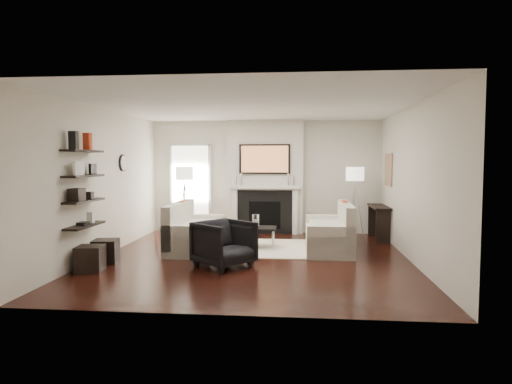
# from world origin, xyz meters

# --- Properties ---
(room_envelope) EXTENTS (6.00, 6.00, 6.00)m
(room_envelope) POSITION_xyz_m (0.00, 0.00, 1.35)
(room_envelope) COLOR black
(room_envelope) RESTS_ON ground
(chimney_breast) EXTENTS (1.80, 0.25, 2.70)m
(chimney_breast) POSITION_xyz_m (0.00, 2.88, 1.35)
(chimney_breast) COLOR silver
(chimney_breast) RESTS_ON floor
(fireplace_surround) EXTENTS (1.30, 0.02, 1.04)m
(fireplace_surround) POSITION_xyz_m (0.00, 2.74, 0.52)
(fireplace_surround) COLOR black
(fireplace_surround) RESTS_ON floor
(firebox) EXTENTS (0.75, 0.02, 0.65)m
(firebox) POSITION_xyz_m (0.00, 2.73, 0.45)
(firebox) COLOR black
(firebox) RESTS_ON floor
(mantel_pilaster_l) EXTENTS (0.12, 0.08, 1.10)m
(mantel_pilaster_l) POSITION_xyz_m (-0.72, 2.71, 0.55)
(mantel_pilaster_l) COLOR white
(mantel_pilaster_l) RESTS_ON floor
(mantel_pilaster_r) EXTENTS (0.12, 0.08, 1.10)m
(mantel_pilaster_r) POSITION_xyz_m (0.72, 2.71, 0.55)
(mantel_pilaster_r) COLOR white
(mantel_pilaster_r) RESTS_ON floor
(mantel_shelf) EXTENTS (1.70, 0.18, 0.07)m
(mantel_shelf) POSITION_xyz_m (0.00, 2.69, 1.12)
(mantel_shelf) COLOR white
(mantel_shelf) RESTS_ON chimney_breast
(tv_body) EXTENTS (1.20, 0.06, 0.70)m
(tv_body) POSITION_xyz_m (0.00, 2.71, 1.78)
(tv_body) COLOR black
(tv_body) RESTS_ON chimney_breast
(tv_screen) EXTENTS (1.10, 0.00, 0.62)m
(tv_screen) POSITION_xyz_m (0.00, 2.68, 1.78)
(tv_screen) COLOR #BF723F
(tv_screen) RESTS_ON tv_body
(candlestick_l_tall) EXTENTS (0.04, 0.04, 0.30)m
(candlestick_l_tall) POSITION_xyz_m (-0.55, 2.70, 1.30)
(candlestick_l_tall) COLOR silver
(candlestick_l_tall) RESTS_ON mantel_shelf
(candlestick_l_short) EXTENTS (0.04, 0.04, 0.24)m
(candlestick_l_short) POSITION_xyz_m (-0.68, 2.70, 1.27)
(candlestick_l_short) COLOR silver
(candlestick_l_short) RESTS_ON mantel_shelf
(candlestick_r_tall) EXTENTS (0.04, 0.04, 0.30)m
(candlestick_r_tall) POSITION_xyz_m (0.55, 2.70, 1.30)
(candlestick_r_tall) COLOR silver
(candlestick_r_tall) RESTS_ON mantel_shelf
(candlestick_r_short) EXTENTS (0.04, 0.04, 0.24)m
(candlestick_r_short) POSITION_xyz_m (0.68, 2.70, 1.27)
(candlestick_r_short) COLOR silver
(candlestick_r_short) RESTS_ON mantel_shelf
(hallway_panel) EXTENTS (0.90, 0.02, 2.10)m
(hallway_panel) POSITION_xyz_m (-1.85, 2.98, 1.05)
(hallway_panel) COLOR white
(hallway_panel) RESTS_ON floor
(door_trim_l) EXTENTS (0.06, 0.06, 2.16)m
(door_trim_l) POSITION_xyz_m (-2.33, 2.96, 1.05)
(door_trim_l) COLOR white
(door_trim_l) RESTS_ON floor
(door_trim_r) EXTENTS (0.06, 0.06, 2.16)m
(door_trim_r) POSITION_xyz_m (-1.37, 2.96, 1.05)
(door_trim_r) COLOR white
(door_trim_r) RESTS_ON floor
(door_trim_top) EXTENTS (1.02, 0.06, 0.06)m
(door_trim_top) POSITION_xyz_m (-1.85, 2.96, 2.13)
(door_trim_top) COLOR white
(door_trim_top) RESTS_ON wall_back
(rug) EXTENTS (2.60, 2.00, 0.01)m
(rug) POSITION_xyz_m (-0.20, 0.99, 0.01)
(rug) COLOR beige
(rug) RESTS_ON floor
(loveseat_left_base) EXTENTS (0.85, 1.80, 0.42)m
(loveseat_left_base) POSITION_xyz_m (-1.19, 0.66, 0.21)
(loveseat_left_base) COLOR beige
(loveseat_left_base) RESTS_ON floor
(loveseat_left_back) EXTENTS (0.18, 1.80, 0.80)m
(loveseat_left_back) POSITION_xyz_m (-1.52, 0.66, 0.53)
(loveseat_left_back) COLOR beige
(loveseat_left_back) RESTS_ON floor
(loveseat_left_arm_n) EXTENTS (0.85, 0.18, 0.60)m
(loveseat_left_arm_n) POSITION_xyz_m (-1.19, -0.15, 0.30)
(loveseat_left_arm_n) COLOR beige
(loveseat_left_arm_n) RESTS_ON floor
(loveseat_left_arm_s) EXTENTS (0.85, 0.18, 0.60)m
(loveseat_left_arm_s) POSITION_xyz_m (-1.19, 1.47, 0.30)
(loveseat_left_arm_s) COLOR beige
(loveseat_left_arm_s) RESTS_ON floor
(loveseat_left_cushion) EXTENTS (0.63, 1.44, 0.10)m
(loveseat_left_cushion) POSITION_xyz_m (-1.14, 0.66, 0.47)
(loveseat_left_cushion) COLOR beige
(loveseat_left_cushion) RESTS_ON loveseat_left_base
(pillow_left_orange) EXTENTS (0.10, 0.42, 0.42)m
(pillow_left_orange) POSITION_xyz_m (-1.52, 0.96, 0.73)
(pillow_left_orange) COLOR #B73416
(pillow_left_orange) RESTS_ON loveseat_left_cushion
(pillow_left_charcoal) EXTENTS (0.10, 0.40, 0.40)m
(pillow_left_charcoal) POSITION_xyz_m (-1.52, 0.36, 0.72)
(pillow_left_charcoal) COLOR black
(pillow_left_charcoal) RESTS_ON loveseat_left_cushion
(loveseat_right_base) EXTENTS (0.85, 1.80, 0.42)m
(loveseat_right_base) POSITION_xyz_m (1.39, 0.85, 0.21)
(loveseat_right_base) COLOR beige
(loveseat_right_base) RESTS_ON floor
(loveseat_right_back) EXTENTS (0.18, 1.80, 0.80)m
(loveseat_right_back) POSITION_xyz_m (1.72, 0.85, 0.53)
(loveseat_right_back) COLOR beige
(loveseat_right_back) RESTS_ON floor
(loveseat_right_arm_n) EXTENTS (0.85, 0.18, 0.60)m
(loveseat_right_arm_n) POSITION_xyz_m (1.39, 0.04, 0.30)
(loveseat_right_arm_n) COLOR beige
(loveseat_right_arm_n) RESTS_ON floor
(loveseat_right_arm_s) EXTENTS (0.85, 0.18, 0.60)m
(loveseat_right_arm_s) POSITION_xyz_m (1.39, 1.66, 0.30)
(loveseat_right_arm_s) COLOR beige
(loveseat_right_arm_s) RESTS_ON floor
(loveseat_right_cushion) EXTENTS (0.63, 1.44, 0.10)m
(loveseat_right_cushion) POSITION_xyz_m (1.34, 0.85, 0.47)
(loveseat_right_cushion) COLOR beige
(loveseat_right_cushion) RESTS_ON loveseat_right_base
(pillow_right_orange) EXTENTS (0.10, 0.42, 0.42)m
(pillow_right_orange) POSITION_xyz_m (1.72, 1.15, 0.73)
(pillow_right_orange) COLOR #B73416
(pillow_right_orange) RESTS_ON loveseat_right_cushion
(pillow_right_charcoal) EXTENTS (0.10, 0.40, 0.40)m
(pillow_right_charcoal) POSITION_xyz_m (1.72, 0.55, 0.72)
(pillow_right_charcoal) COLOR black
(pillow_right_charcoal) RESTS_ON loveseat_right_cushion
(coffee_table) EXTENTS (1.10, 0.55, 0.04)m
(coffee_table) POSITION_xyz_m (-0.19, 0.98, 0.40)
(coffee_table) COLOR black
(coffee_table) RESTS_ON floor
(coffee_leg_nw) EXTENTS (0.02, 0.02, 0.38)m
(coffee_leg_nw) POSITION_xyz_m (-0.69, 0.76, 0.19)
(coffee_leg_nw) COLOR silver
(coffee_leg_nw) RESTS_ON floor
(coffee_leg_ne) EXTENTS (0.02, 0.02, 0.38)m
(coffee_leg_ne) POSITION_xyz_m (0.31, 0.76, 0.19)
(coffee_leg_ne) COLOR silver
(coffee_leg_ne) RESTS_ON floor
(coffee_leg_sw) EXTENTS (0.02, 0.02, 0.38)m
(coffee_leg_sw) POSITION_xyz_m (-0.69, 1.20, 0.19)
(coffee_leg_sw) COLOR silver
(coffee_leg_sw) RESTS_ON floor
(coffee_leg_se) EXTENTS (0.02, 0.02, 0.38)m
(coffee_leg_se) POSITION_xyz_m (0.31, 1.20, 0.19)
(coffee_leg_se) COLOR silver
(coffee_leg_se) RESTS_ON floor
(hurricane_glass) EXTENTS (0.14, 0.14, 0.24)m
(hurricane_glass) POSITION_xyz_m (-0.04, 0.98, 0.56)
(hurricane_glass) COLOR white
(hurricane_glass) RESTS_ON coffee_table
(hurricane_candle) EXTENTS (0.10, 0.10, 0.16)m
(hurricane_candle) POSITION_xyz_m (-0.04, 0.98, 0.49)
(hurricane_candle) COLOR white
(hurricane_candle) RESTS_ON coffee_table
(copper_bowl) EXTENTS (0.26, 0.26, 0.04)m
(copper_bowl) POSITION_xyz_m (-0.44, 0.98, 0.45)
(copper_bowl) COLOR #9D311A
(copper_bowl) RESTS_ON coffee_table
(armchair) EXTENTS (1.10, 1.11, 0.83)m
(armchair) POSITION_xyz_m (-0.41, -0.65, 0.42)
(armchair) COLOR black
(armchair) RESTS_ON floor
(lamp_left_post) EXTENTS (0.02, 0.02, 1.20)m
(lamp_left_post) POSITION_xyz_m (-1.85, 2.39, 0.60)
(lamp_left_post) COLOR silver
(lamp_left_post) RESTS_ON floor
(lamp_left_shade) EXTENTS (0.40, 0.40, 0.30)m
(lamp_left_shade) POSITION_xyz_m (-1.85, 2.39, 1.45)
(lamp_left_shade) COLOR white
(lamp_left_shade) RESTS_ON lamp_left_post
(lamp_left_leg_a) EXTENTS (0.25, 0.02, 1.23)m
(lamp_left_leg_a) POSITION_xyz_m (-1.74, 2.39, 0.60)
(lamp_left_leg_a) COLOR silver
(lamp_left_leg_a) RESTS_ON floor
(lamp_left_leg_b) EXTENTS (0.14, 0.22, 1.23)m
(lamp_left_leg_b) POSITION_xyz_m (-1.91, 2.49, 0.60)
(lamp_left_leg_b) COLOR silver
(lamp_left_leg_b) RESTS_ON floor
(lamp_left_leg_c) EXTENTS (0.14, 0.22, 1.23)m
(lamp_left_leg_c) POSITION_xyz_m (-1.91, 2.30, 0.60)
(lamp_left_leg_c) COLOR silver
(lamp_left_leg_c) RESTS_ON floor
(lamp_right_post) EXTENTS (0.02, 0.02, 1.20)m
(lamp_right_post) POSITION_xyz_m (2.05, 2.32, 0.60)
(lamp_right_post) COLOR silver
(lamp_right_post) RESTS_ON floor
(lamp_right_shade) EXTENTS (0.40, 0.40, 0.30)m
(lamp_right_shade) POSITION_xyz_m (2.05, 2.32, 1.45)
(lamp_right_shade) COLOR white
(lamp_right_shade) RESTS_ON lamp_right_post
(lamp_right_leg_a) EXTENTS (0.25, 0.02, 1.23)m
(lamp_right_leg_a) POSITION_xyz_m (2.16, 2.32, 0.60)
(lamp_right_leg_a) COLOR silver
(lamp_right_leg_a) RESTS_ON floor
(lamp_right_leg_b) EXTENTS (0.14, 0.22, 1.23)m
(lamp_right_leg_b) POSITION_xyz_m (2.00, 2.41, 0.60)
(lamp_right_leg_b) COLOR silver
(lamp_right_leg_b) RESTS_ON floor
(lamp_right_leg_c) EXTENTS (0.14, 0.22, 1.23)m
(lamp_right_leg_c) POSITION_xyz_m (1.99, 2.22, 0.60)
(lamp_right_leg_c) COLOR silver
(lamp_right_leg_c) RESTS_ON floor
(console_top) EXTENTS (0.35, 1.20, 0.04)m
(console_top) POSITION_xyz_m (2.57, 2.22, 0.73)
(console_top) COLOR black
(console_top) RESTS_ON floor
(console_leg_n) EXTENTS (0.30, 0.04, 0.71)m
(console_leg_n) POSITION_xyz_m (2.57, 1.67, 0.35)
(console_leg_n) COLOR black
(console_leg_n) RESTS_ON floor
(console_leg_s) EXTENTS (0.30, 0.04, 0.71)m
(console_leg_s) POSITION_xyz_m (2.57, 2.77, 0.35)
(console_leg_s) COLOR black
(console_leg_s) RESTS_ON floor
(wall_art) EXTENTS (0.03, 0.70, 0.70)m
(wall_art) POSITION_xyz_m (2.73, 2.05, 1.55)
(wall_art) COLOR #AC7856
(wall_art) RESTS_ON wall_right
(shelf_bottom) EXTENTS (0.25, 1.00, 0.03)m
(shelf_bottom) POSITION_xyz_m (-2.62, -1.00, 0.70)
(shelf_bottom) COLOR black
(shelf_bottom) RESTS_ON wall_left
(shelf_lower) EXTENTS (0.25, 1.00, 0.04)m
(shelf_lower) POSITION_xyz_m (-2.62, -1.00, 1.10)
(shelf_lower) COLOR black
(shelf_lower) RESTS_ON wall_left
(shelf_upper) EXTENTS (0.25, 1.00, 0.04)m
(shelf_upper) POSITION_xyz_m (-2.62, -1.00, 1.50)
(shelf_upper) COLOR black
(shelf_upper) RESTS_ON wall_left
(shelf_top) EXTENTS (0.25, 1.00, 0.04)m
(shelf_top) POSITION_xyz_m (-2.62, -1.00, 1.90)
(shelf_top) COLOR black
(shelf_top) RESTS_ON wall_left
(decor_magfile_a) EXTENTS (0.12, 0.10, 0.28)m
(decor_magfile_a) POSITION_xyz_m (-2.62, -1.30, 2.06)
(decor_magfile_a) COLOR black
(decor_magfile_a) RESTS_ON shelf_top
(decor_magfile_b) EXTENTS (0.12, 0.10, 0.28)m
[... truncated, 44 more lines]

